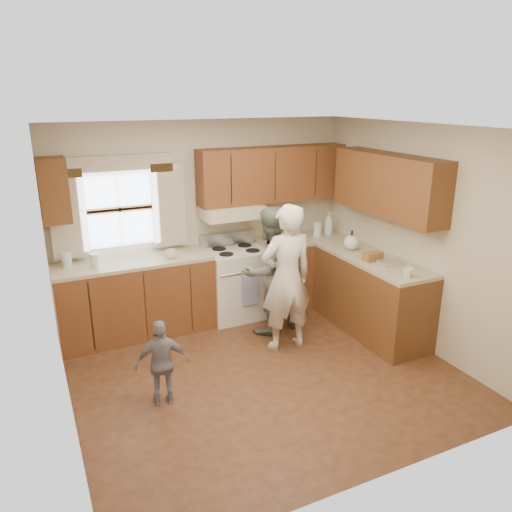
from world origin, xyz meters
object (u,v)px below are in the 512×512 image
woman_right (269,271)px  child (162,363)px  stove (236,282)px  woman_left (287,278)px

woman_right → child: 1.87m
woman_right → child: size_ratio=1.84×
stove → woman_right: size_ratio=0.69×
stove → woman_right: (0.19, -0.59, 0.31)m
woman_left → woman_right: bearing=-90.8°
woman_left → child: bearing=18.8°
stove → woman_right: woman_right is taller
woman_left → child: woman_left is taller
woman_left → child: (-1.56, -0.48, -0.42)m
woman_left → woman_right: woman_left is taller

